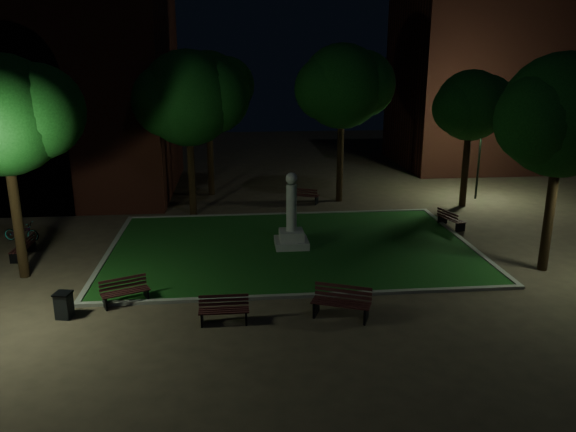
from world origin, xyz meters
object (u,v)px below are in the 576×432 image
at_px(bench_left_side, 24,248).
at_px(bench_far_side, 304,196).
at_px(monument, 291,226).
at_px(bench_near_left, 224,310).
at_px(bench_west_near, 125,292).
at_px(bench_near_right, 342,303).
at_px(trash_bin, 64,305).
at_px(bicycle, 21,232).
at_px(bench_right_side, 450,220).

relative_size(bench_left_side, bench_far_side, 0.93).
relative_size(monument, bench_near_left, 2.09).
distance_m(bench_west_near, bench_far_side, 14.47).
xyz_separation_m(bench_near_left, bench_far_side, (4.23, 14.08, 0.02)).
bearing_deg(bench_left_side, bench_near_right, 62.06).
xyz_separation_m(bench_left_side, trash_bin, (3.16, -5.78, 0.02)).
distance_m(bench_near_right, bicycle, 15.43).
height_order(bench_left_side, trash_bin, bench_left_side).
relative_size(bench_near_left, bench_near_right, 0.80).
bearing_deg(bench_west_near, bench_left_side, 110.87).
bearing_deg(bench_near_right, bench_near_left, -157.11).
height_order(bench_west_near, bicycle, bench_west_near).
height_order(monument, bench_near_left, monument).
height_order(monument, bench_right_side, monument).
distance_m(bench_near_left, bench_far_side, 14.70).
height_order(bench_left_side, bicycle, bench_left_side).
bearing_deg(bench_left_side, monument, 91.76).
height_order(trash_bin, bicycle, trash_bin).
bearing_deg(bicycle, bench_right_side, -78.28).
bearing_deg(bench_near_left, bench_west_near, 152.19).
distance_m(bench_near_left, bicycle, 12.61).
bearing_deg(bench_left_side, bench_near_left, 52.20).
bearing_deg(bench_far_side, bicycle, 44.44).
bearing_deg(bicycle, bench_left_side, -146.83).
xyz_separation_m(bench_near_right, bench_west_near, (-6.93, 1.69, -0.07)).
xyz_separation_m(bench_right_side, bench_far_side, (-6.36, 5.22, 0.02)).
xyz_separation_m(monument, bench_right_side, (7.82, 2.16, -0.56)).
bearing_deg(bench_left_side, bicycle, -157.21).
bearing_deg(trash_bin, bench_left_side, 118.68).
xyz_separation_m(bench_near_left, bicycle, (-9.02, 8.82, 0.02)).
bearing_deg(trash_bin, bicycle, 116.79).
distance_m(monument, bench_far_side, 7.55).
height_order(bench_right_side, trash_bin, trash_bin).
height_order(bench_near_right, bench_west_near, bench_near_right).
height_order(bench_near_left, bench_near_right, bench_near_right).
bearing_deg(bench_west_near, trash_bin, -176.14).
bearing_deg(bench_near_right, monument, 120.18).
relative_size(bench_near_right, bench_west_near, 1.18).
height_order(bench_right_side, bench_far_side, bench_far_side).
height_order(bench_near_left, bench_west_near, bench_west_near).
distance_m(bench_left_side, bench_far_side, 14.46).
relative_size(bench_near_left, bench_right_side, 0.95).
relative_size(bench_near_left, bench_left_side, 0.97).
xyz_separation_m(bench_right_side, bicycle, (-19.61, -0.04, 0.02)).
height_order(bench_left_side, bench_right_side, bench_left_side).
xyz_separation_m(bench_west_near, bench_right_side, (13.87, 7.15, -0.00)).
relative_size(bench_right_side, bench_far_side, 0.95).
bearing_deg(bench_far_side, bench_left_side, 53.96).
relative_size(bench_near_right, bench_far_side, 1.13).
distance_m(bench_right_side, bicycle, 19.61).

